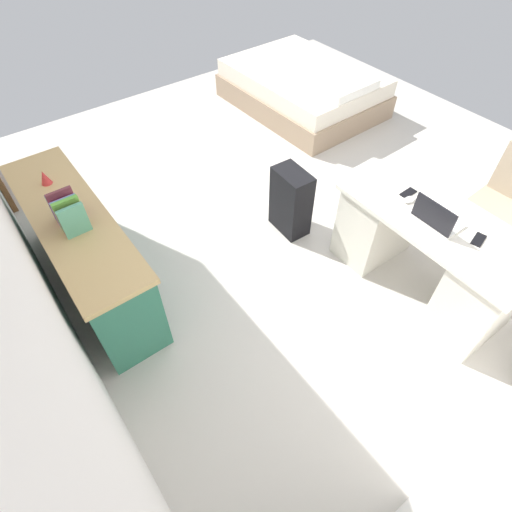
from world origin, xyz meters
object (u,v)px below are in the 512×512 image
Objects in this scene: laptop at (437,218)px; computer_mouse at (409,200)px; office_chair at (500,212)px; bed at (303,88)px; suitcase_black at (291,202)px; cell_phone_near_laptop at (479,240)px; desk at (426,253)px; cell_phone_by_mouse at (408,193)px; credenza at (85,251)px; figurine_small at (44,177)px.

computer_mouse is at bearing -10.08° from laptop.
office_chair is 0.49× the size of bed.
suitcase_black is 1.54m from cell_phone_near_laptop.
office_chair is at bearing -111.35° from computer_mouse.
desk is 0.45m from computer_mouse.
computer_mouse is at bearing -154.95° from suitcase_black.
computer_mouse reaches higher than bed.
laptop is (-2.80, 1.31, 0.54)m from bed.
office_chair reaches higher than desk.
cell_phone_near_laptop reaches higher than bed.
suitcase_black is 4.60× the size of cell_phone_by_mouse.
credenza reaches higher than suitcase_black.
desk is at bearing -158.35° from suitcase_black.
cell_phone_near_laptop is 1.00× the size of cell_phone_by_mouse.
office_chair is 2.93m from bed.
cell_phone_by_mouse reaches higher than suitcase_black.
office_chair is 0.99m from computer_mouse.
suitcase_black is 1.27m from laptop.
computer_mouse reaches higher than desk.
credenza is at bearing 57.28° from cell_phone_by_mouse.
laptop is 2.31× the size of cell_phone_near_laptop.
desk is at bearing 156.17° from bed.
credenza is (1.68, 2.92, -0.04)m from office_chair.
bed is at bearing -77.12° from figurine_small.
bed is 3.14m from laptop.
cell_phone_near_laptop reaches higher than desk.
cell_phone_by_mouse is (-0.82, -0.42, 0.43)m from suitcase_black.
office_chair is 0.95m from cell_phone_by_mouse.
suitcase_black is at bearing 18.57° from desk.
laptop is (0.10, 0.91, 0.36)m from office_chair.
computer_mouse is at bearing 67.59° from office_chair.
office_chair reaches higher than suitcase_black.
desk is 0.41m from laptop.
suitcase_black is (-1.66, 1.62, 0.07)m from bed.
cell_phone_by_mouse is at bearing -46.98° from computer_mouse.
cell_phone_near_laptop is at bearing -160.93° from suitcase_black.
office_chair is (-0.09, -0.83, 0.04)m from desk.
credenza reaches higher than cell_phone_by_mouse.
bed is at bearing -25.13° from laptop.
computer_mouse is (-2.54, 1.27, 0.51)m from bed.
cell_phone_near_laptop is (-0.28, -0.02, 0.36)m from desk.
laptop reaches higher than cell_phone_by_mouse.
suitcase_black reaches higher than bed.
cell_phone_by_mouse is (-1.27, -2.12, 0.36)m from credenza.
laptop is 2.31× the size of cell_phone_by_mouse.
laptop is (-1.14, -0.31, 0.47)m from suitcase_black.
office_chair reaches higher than computer_mouse.
cell_phone_near_laptop is 3.14m from figurine_small.
credenza is 16.36× the size of figurine_small.
figurine_small is at bearing 0.19° from credenza.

